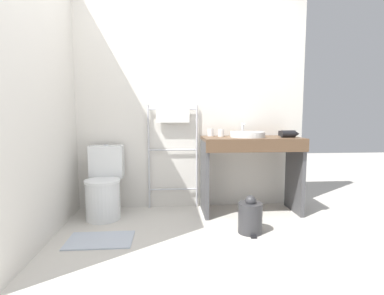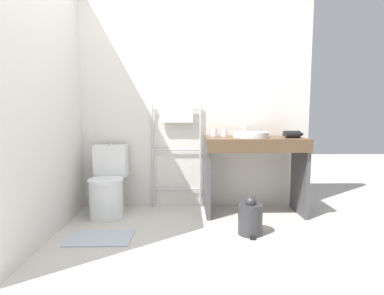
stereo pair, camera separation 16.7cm
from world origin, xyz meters
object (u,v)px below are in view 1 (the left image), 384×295
at_px(towel_radiator, 173,135).
at_px(cup_near_edge, 221,133).
at_px(sink_basin, 247,134).
at_px(hair_dryer, 288,134).
at_px(toilet, 104,187).
at_px(cup_near_wall, 211,132).
at_px(trash_bin, 250,217).

height_order(towel_radiator, cup_near_edge, towel_radiator).
bearing_deg(cup_near_edge, sink_basin, -23.98).
xyz_separation_m(sink_basin, hair_dryer, (0.43, -0.07, 0.01)).
height_order(toilet, cup_near_wall, cup_near_wall).
height_order(toilet, hair_dryer, hair_dryer).
relative_size(sink_basin, cup_near_edge, 4.55).
bearing_deg(hair_dryer, trash_bin, -137.22).
bearing_deg(towel_radiator, cup_near_wall, -7.78).
xyz_separation_m(toilet, cup_near_wall, (1.17, 0.20, 0.56)).
xyz_separation_m(toilet, sink_basin, (1.55, 0.02, 0.55)).
xyz_separation_m(sink_basin, cup_near_wall, (-0.38, 0.18, 0.01)).
relative_size(toilet, trash_bin, 2.17).
distance_m(toilet, towel_radiator, 0.95).
relative_size(sink_basin, trash_bin, 1.08).
distance_m(cup_near_wall, hair_dryer, 0.85).
relative_size(towel_radiator, cup_near_edge, 14.38).
distance_m(sink_basin, hair_dryer, 0.44).
xyz_separation_m(cup_near_wall, hair_dryer, (0.81, -0.25, -0.00)).
bearing_deg(sink_basin, toilet, -179.26).
relative_size(sink_basin, cup_near_wall, 4.44).
relative_size(cup_near_wall, hair_dryer, 0.43).
relative_size(towel_radiator, cup_near_wall, 14.06).
bearing_deg(toilet, trash_bin, -21.25).
height_order(sink_basin, cup_near_wall, cup_near_wall).
relative_size(cup_near_wall, cup_near_edge, 1.02).
distance_m(toilet, cup_near_wall, 1.31).
height_order(cup_near_edge, hair_dryer, cup_near_edge).
bearing_deg(cup_near_wall, hair_dryer, -17.28).
distance_m(toilet, hair_dryer, 2.06).
bearing_deg(sink_basin, towel_radiator, 163.65).
height_order(cup_near_edge, trash_bin, cup_near_edge).
bearing_deg(sink_basin, cup_near_edge, 156.02).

